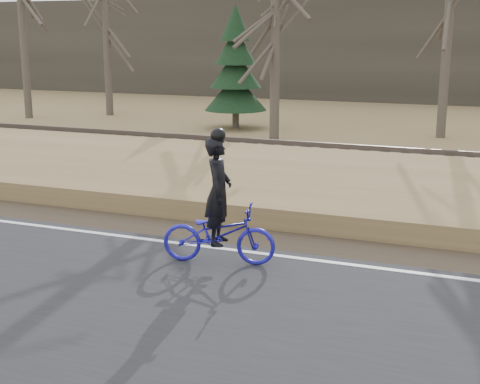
% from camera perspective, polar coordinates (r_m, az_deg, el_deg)
% --- Properties ---
extents(ground, '(120.00, 120.00, 0.00)m').
position_cam_1_polar(ground, '(13.84, -14.47, -3.64)').
color(ground, olive).
rests_on(ground, ground).
extents(edge_line, '(120.00, 0.12, 0.01)m').
position_cam_1_polar(edge_line, '(13.97, -14.01, -3.17)').
color(edge_line, silver).
rests_on(edge_line, road).
extents(shoulder, '(120.00, 1.60, 0.04)m').
position_cam_1_polar(shoulder, '(14.78, -11.78, -2.32)').
color(shoulder, '#473A2B').
rests_on(shoulder, ground).
extents(embankment, '(120.00, 5.00, 0.44)m').
position_cam_1_polar(embankment, '(17.23, -6.41, 0.83)').
color(embankment, olive).
rests_on(embankment, ground).
extents(ballast, '(120.00, 3.00, 0.45)m').
position_cam_1_polar(ballast, '(20.60, -1.50, 3.01)').
color(ballast, slate).
rests_on(ballast, ground).
extents(railroad, '(120.00, 2.40, 0.29)m').
position_cam_1_polar(railroad, '(20.55, -1.51, 3.84)').
color(railroad, black).
rests_on(railroad, ballast).
extents(treeline_backdrop, '(120.00, 4.00, 6.00)m').
position_cam_1_polar(treeline_backdrop, '(41.43, 10.61, 11.94)').
color(treeline_backdrop, '#383328').
rests_on(treeline_backdrop, ground).
extents(cyclist, '(2.07, 1.07, 2.36)m').
position_cam_1_polar(cyclist, '(11.50, -1.83, -2.50)').
color(cyclist, '#1D179E').
rests_on(cyclist, road).
extents(bare_tree_far_left, '(0.36, 0.36, 8.34)m').
position_cam_1_polar(bare_tree_far_left, '(33.13, -18.06, 13.20)').
color(bare_tree_far_left, brown).
rests_on(bare_tree_far_left, ground).
extents(bare_tree_left, '(0.36, 0.36, 8.44)m').
position_cam_1_polar(bare_tree_left, '(33.35, -11.37, 13.68)').
color(bare_tree_left, brown).
rests_on(bare_tree_left, ground).
extents(bare_tree_near_left, '(0.36, 0.36, 7.58)m').
position_cam_1_polar(bare_tree_near_left, '(25.11, 3.03, 13.07)').
color(bare_tree_near_left, brown).
rests_on(bare_tree_near_left, ground).
extents(bare_tree_center, '(0.36, 0.36, 9.47)m').
position_cam_1_polar(bare_tree_center, '(26.72, 17.43, 14.54)').
color(bare_tree_center, brown).
rests_on(bare_tree_center, ground).
extents(conifer, '(2.60, 2.60, 5.10)m').
position_cam_1_polar(conifer, '(28.14, -0.38, 10.33)').
color(conifer, brown).
rests_on(conifer, ground).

